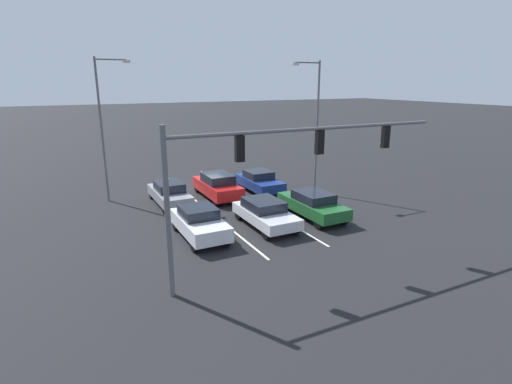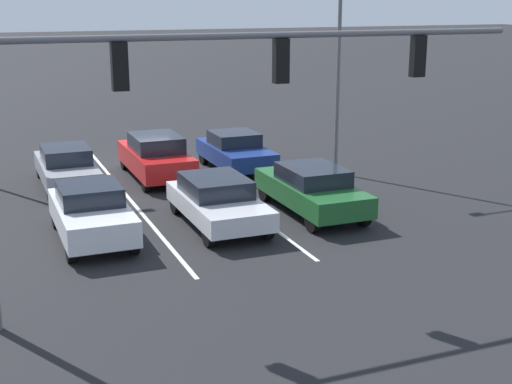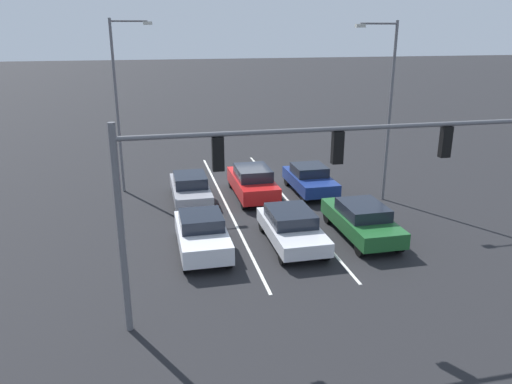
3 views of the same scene
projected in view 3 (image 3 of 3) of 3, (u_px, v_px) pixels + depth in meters
ground_plane at (245, 185)px, 28.13m from camera, size 240.00×240.00×0.00m
lane_stripe_left_divider at (288, 200)px, 25.61m from camera, size 0.12×18.15×0.01m
lane_stripe_center_divider at (226, 205)px, 24.95m from camera, size 0.12×18.15×0.01m
car_white_rightlane_front at (202, 233)px, 19.50m from camera, size 1.85×4.21×1.54m
car_silver_midlane_front at (292, 227)px, 20.24m from camera, size 1.94×4.45×1.41m
car_darkgreen_leftlane_front at (362, 219)px, 20.96m from camera, size 1.89×4.75×1.48m
car_navy_leftlane_second at (310, 179)px, 26.61m from camera, size 1.88×4.22×1.48m
car_red_midlane_second at (253, 182)px, 25.91m from camera, size 1.89×4.67×1.63m
car_gray_rightlane_second at (190, 188)px, 25.24m from camera, size 1.79×4.59×1.44m
traffic_signal_gantry at (267, 169)px, 14.09m from camera, size 12.12×0.37×6.14m
street_lamp_right_shoulder at (120, 96)px, 25.52m from camera, size 2.11×0.24×8.90m
street_lamp_left_shoulder at (387, 101)px, 24.16m from camera, size 2.12×0.24×8.77m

